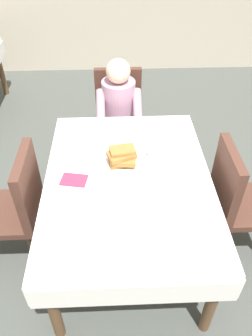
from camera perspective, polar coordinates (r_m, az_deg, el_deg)
ground_plane at (r=2.74m, az=0.30°, el=-13.11°), size 14.00×14.00×0.00m
dining_table_main at (r=2.25m, az=0.36°, el=-3.34°), size 1.12×1.52×0.74m
chair_diner at (r=3.25m, az=-1.28°, el=9.62°), size 0.44×0.45×0.93m
diner_person at (r=3.05m, az=-1.25°, el=10.32°), size 0.40×0.43×1.12m
chair_right_side at (r=2.48m, az=18.47°, el=-4.65°), size 0.45×0.44×0.93m
chair_left_side at (r=2.43m, az=-18.19°, el=-5.73°), size 0.45×0.44×0.93m
plate_breakfast at (r=2.28m, az=-0.41°, el=0.72°), size 0.28×0.28×0.02m
breakfast_stack at (r=2.24m, az=-0.62°, el=1.95°), size 0.21×0.17×0.11m
cup_coffee at (r=2.33m, az=4.88°, el=2.63°), size 0.11×0.08×0.08m
fork_left_of_plate at (r=2.27m, az=-5.19°, el=0.15°), size 0.02×0.18×0.00m
knife_right_of_plate at (r=2.28m, az=4.38°, el=0.41°), size 0.04×0.20×0.00m
spoon_near_edge at (r=2.07m, az=0.35°, el=-4.56°), size 0.15×0.05×0.00m
napkin_folded at (r=2.19m, az=-8.98°, el=-2.05°), size 0.19×0.15×0.01m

